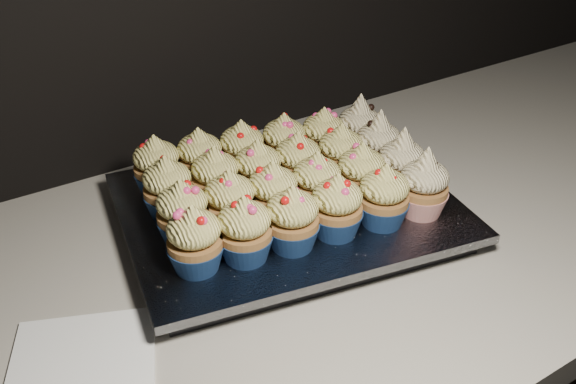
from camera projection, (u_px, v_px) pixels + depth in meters
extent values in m
cube|color=beige|center=(397.00, 214.00, 0.91)|extent=(2.44, 0.64, 0.04)
cube|color=white|center=(82.00, 364.00, 0.64)|extent=(0.19, 0.19, 0.00)
cube|color=black|center=(288.00, 217.00, 0.85)|extent=(0.44, 0.36, 0.02)
cube|color=silver|center=(288.00, 206.00, 0.84)|extent=(0.47, 0.40, 0.01)
cone|color=navy|center=(196.00, 257.00, 0.71)|extent=(0.06, 0.06, 0.03)
ellipsoid|color=#FFEF80|center=(194.00, 229.00, 0.69)|extent=(0.06, 0.06, 0.04)
cone|color=#FFEF80|center=(192.00, 211.00, 0.68)|extent=(0.03, 0.03, 0.02)
cone|color=navy|center=(246.00, 247.00, 0.73)|extent=(0.06, 0.06, 0.03)
ellipsoid|color=#FFEF80|center=(244.00, 219.00, 0.71)|extent=(0.06, 0.06, 0.04)
cone|color=#FFEF80|center=(244.00, 202.00, 0.70)|extent=(0.03, 0.03, 0.02)
cone|color=navy|center=(292.00, 236.00, 0.75)|extent=(0.06, 0.06, 0.03)
ellipsoid|color=#FFEF80|center=(292.00, 209.00, 0.73)|extent=(0.06, 0.06, 0.04)
cone|color=#FFEF80|center=(293.00, 191.00, 0.71)|extent=(0.03, 0.03, 0.02)
cone|color=navy|center=(336.00, 223.00, 0.77)|extent=(0.06, 0.06, 0.03)
ellipsoid|color=#FFEF80|center=(337.00, 196.00, 0.75)|extent=(0.06, 0.06, 0.04)
cone|color=#FFEF80|center=(338.00, 179.00, 0.74)|extent=(0.03, 0.03, 0.02)
cone|color=navy|center=(382.00, 213.00, 0.79)|extent=(0.06, 0.06, 0.03)
ellipsoid|color=#FFEF80|center=(385.00, 187.00, 0.77)|extent=(0.06, 0.06, 0.04)
cone|color=#FFEF80|center=(386.00, 170.00, 0.75)|extent=(0.03, 0.03, 0.02)
cone|color=#AA1E17|center=(422.00, 203.00, 0.81)|extent=(0.06, 0.06, 0.03)
ellipsoid|color=beige|center=(425.00, 177.00, 0.79)|extent=(0.06, 0.06, 0.04)
cone|color=beige|center=(428.00, 157.00, 0.77)|extent=(0.03, 0.03, 0.03)
cone|color=navy|center=(185.00, 230.00, 0.76)|extent=(0.06, 0.06, 0.03)
ellipsoid|color=#FFEF80|center=(182.00, 203.00, 0.74)|extent=(0.06, 0.06, 0.04)
cone|color=#FFEF80|center=(180.00, 185.00, 0.72)|extent=(0.03, 0.03, 0.02)
cone|color=navy|center=(231.00, 218.00, 0.78)|extent=(0.06, 0.06, 0.03)
ellipsoid|color=#FFEF80|center=(230.00, 192.00, 0.76)|extent=(0.06, 0.06, 0.04)
cone|color=#FFEF80|center=(229.00, 175.00, 0.74)|extent=(0.03, 0.03, 0.02)
cone|color=navy|center=(273.00, 210.00, 0.79)|extent=(0.06, 0.06, 0.03)
ellipsoid|color=#FFEF80|center=(273.00, 183.00, 0.77)|extent=(0.06, 0.06, 0.04)
cone|color=#FFEF80|center=(273.00, 167.00, 0.76)|extent=(0.03, 0.03, 0.02)
cone|color=navy|center=(316.00, 199.00, 0.81)|extent=(0.06, 0.06, 0.03)
ellipsoid|color=#FFEF80|center=(317.00, 174.00, 0.79)|extent=(0.06, 0.06, 0.04)
cone|color=#FFEF80|center=(318.00, 157.00, 0.78)|extent=(0.03, 0.03, 0.02)
cone|color=navy|center=(360.00, 190.00, 0.83)|extent=(0.06, 0.06, 0.03)
ellipsoid|color=#FFEF80|center=(362.00, 164.00, 0.81)|extent=(0.06, 0.06, 0.04)
cone|color=#FFEF80|center=(363.00, 148.00, 0.80)|extent=(0.03, 0.03, 0.02)
cone|color=#AA1E17|center=(400.00, 181.00, 0.85)|extent=(0.06, 0.06, 0.03)
ellipsoid|color=beige|center=(402.00, 156.00, 0.83)|extent=(0.06, 0.06, 0.04)
cone|color=beige|center=(404.00, 136.00, 0.82)|extent=(0.03, 0.03, 0.03)
cone|color=navy|center=(170.00, 204.00, 0.80)|extent=(0.06, 0.06, 0.03)
ellipsoid|color=#FFEF80|center=(167.00, 178.00, 0.78)|extent=(0.06, 0.06, 0.04)
cone|color=#FFEF80|center=(165.00, 161.00, 0.77)|extent=(0.03, 0.03, 0.02)
cone|color=navy|center=(217.00, 194.00, 0.82)|extent=(0.06, 0.06, 0.03)
ellipsoid|color=#FFEF80|center=(215.00, 168.00, 0.80)|extent=(0.06, 0.06, 0.04)
cone|color=#FFEF80|center=(214.00, 152.00, 0.79)|extent=(0.03, 0.03, 0.02)
cone|color=navy|center=(259.00, 186.00, 0.84)|extent=(0.06, 0.06, 0.03)
ellipsoid|color=#FFEF80|center=(258.00, 161.00, 0.82)|extent=(0.06, 0.06, 0.04)
cone|color=#FFEF80|center=(257.00, 145.00, 0.81)|extent=(0.03, 0.03, 0.02)
cone|color=navy|center=(298.00, 178.00, 0.86)|extent=(0.06, 0.06, 0.03)
ellipsoid|color=#FFEF80|center=(298.00, 153.00, 0.84)|extent=(0.06, 0.06, 0.04)
cone|color=#FFEF80|center=(298.00, 137.00, 0.83)|extent=(0.03, 0.03, 0.02)
cone|color=navy|center=(340.00, 169.00, 0.88)|extent=(0.06, 0.06, 0.03)
ellipsoid|color=#FFEF80|center=(341.00, 144.00, 0.86)|extent=(0.06, 0.06, 0.04)
cone|color=#FFEF80|center=(342.00, 129.00, 0.85)|extent=(0.03, 0.03, 0.02)
cone|color=#AA1E17|center=(377.00, 161.00, 0.90)|extent=(0.06, 0.06, 0.03)
ellipsoid|color=beige|center=(379.00, 137.00, 0.88)|extent=(0.06, 0.06, 0.04)
cone|color=beige|center=(381.00, 118.00, 0.86)|extent=(0.03, 0.03, 0.03)
cone|color=navy|center=(159.00, 181.00, 0.85)|extent=(0.06, 0.06, 0.03)
ellipsoid|color=#FFEF80|center=(156.00, 156.00, 0.83)|extent=(0.06, 0.06, 0.04)
cone|color=#FFEF80|center=(154.00, 141.00, 0.82)|extent=(0.03, 0.03, 0.02)
cone|color=navy|center=(201.00, 173.00, 0.87)|extent=(0.06, 0.06, 0.03)
ellipsoid|color=#FFEF80|center=(199.00, 149.00, 0.85)|extent=(0.06, 0.06, 0.04)
cone|color=#FFEF80|center=(198.00, 133.00, 0.84)|extent=(0.03, 0.03, 0.02)
cone|color=navy|center=(243.00, 165.00, 0.89)|extent=(0.06, 0.06, 0.03)
ellipsoid|color=#FFEF80|center=(242.00, 141.00, 0.87)|extent=(0.06, 0.06, 0.04)
cone|color=#FFEF80|center=(241.00, 125.00, 0.86)|extent=(0.03, 0.03, 0.02)
cone|color=navy|center=(284.00, 158.00, 0.91)|extent=(0.06, 0.06, 0.03)
ellipsoid|color=#FFEF80|center=(284.00, 133.00, 0.89)|extent=(0.06, 0.06, 0.04)
cone|color=#FFEF80|center=(284.00, 118.00, 0.87)|extent=(0.03, 0.03, 0.02)
cone|color=navy|center=(323.00, 151.00, 0.92)|extent=(0.06, 0.06, 0.03)
ellipsoid|color=#FFEF80|center=(324.00, 127.00, 0.90)|extent=(0.06, 0.06, 0.04)
cone|color=#FFEF80|center=(324.00, 113.00, 0.89)|extent=(0.03, 0.03, 0.02)
cone|color=#AA1E17|center=(358.00, 144.00, 0.94)|extent=(0.06, 0.06, 0.03)
ellipsoid|color=beige|center=(360.00, 120.00, 0.92)|extent=(0.06, 0.06, 0.04)
cone|color=beige|center=(361.00, 102.00, 0.91)|extent=(0.03, 0.03, 0.03)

